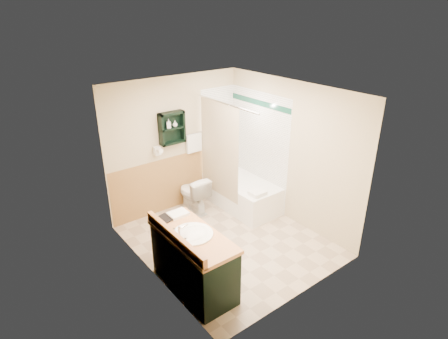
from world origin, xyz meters
TOP-DOWN VIEW (x-y plane):
  - floor at (0.00, 0.00)m, footprint 3.00×3.00m
  - back_wall at (0.00, 1.52)m, footprint 2.60×0.04m
  - left_wall at (-1.32, 0.00)m, footprint 0.04×3.00m
  - right_wall at (1.32, 0.00)m, footprint 0.04×3.00m
  - ceiling at (0.00, 0.00)m, footprint 2.60×3.00m
  - wainscot_left at (-1.29, 0.00)m, footprint 2.98×2.98m
  - wainscot_back at (0.00, 1.49)m, footprint 2.58×2.58m
  - mirror_frame at (-1.27, -0.55)m, footprint 1.30×1.30m
  - mirror_glass at (-1.27, -0.55)m, footprint 1.20×1.20m
  - tile_right at (1.28, 0.75)m, footprint 1.50×1.50m
  - tile_back at (1.03, 1.48)m, footprint 0.95×0.95m
  - tile_accent at (1.27, 0.75)m, footprint 1.50×1.50m
  - wall_shelf at (-0.10, 1.41)m, footprint 0.45×0.15m
  - hair_dryer at (-0.40, 1.43)m, footprint 0.10×0.24m
  - towel_bar at (0.35, 1.45)m, footprint 0.40×0.06m
  - curtain_rod at (0.53, 0.75)m, footprint 0.03×1.60m
  - shower_curtain at (0.53, 0.92)m, footprint 1.05×1.05m
  - vanity at (-0.99, -0.54)m, footprint 0.59×1.30m
  - bathtub at (0.93, 0.77)m, footprint 0.77×1.50m
  - toilet at (0.10, 1.15)m, footprint 0.40×0.70m
  - counter_towel at (-0.89, -0.03)m, footprint 0.26×0.20m
  - vanity_book at (-1.16, -0.03)m, footprint 0.16×0.05m
  - tub_towel at (0.77, 0.17)m, footprint 0.26×0.22m
  - soap_bottle_a at (-0.16, 1.40)m, footprint 0.12×0.16m
  - soap_bottle_b at (-0.04, 1.40)m, footprint 0.10×0.12m

SIDE VIEW (x-z plane):
  - floor at x=0.00m, z-range 0.00..0.00m
  - bathtub at x=0.93m, z-range 0.00..0.51m
  - toilet at x=0.10m, z-range 0.00..0.68m
  - vanity at x=-0.99m, z-range 0.00..0.83m
  - wainscot_left at x=-1.29m, z-range 0.00..1.00m
  - wainscot_back at x=0.00m, z-range 0.00..1.00m
  - tub_towel at x=0.77m, z-range 0.51..0.58m
  - counter_towel at x=-0.89m, z-range 0.83..0.87m
  - vanity_book at x=-1.16m, z-range 0.83..1.04m
  - tile_right at x=1.28m, z-range 0.00..2.10m
  - tile_back at x=1.03m, z-range 0.00..2.10m
  - shower_curtain at x=0.53m, z-range 0.30..2.00m
  - back_wall at x=0.00m, z-range 0.00..2.40m
  - left_wall at x=-1.32m, z-range 0.00..2.40m
  - right_wall at x=1.32m, z-range 0.00..2.40m
  - hair_dryer at x=-0.40m, z-range 1.11..1.29m
  - towel_bar at x=0.35m, z-range 1.15..1.55m
  - mirror_frame at x=-1.27m, z-range 1.00..2.00m
  - mirror_glass at x=-1.27m, z-range 1.05..1.95m
  - wall_shelf at x=-0.10m, z-range 1.27..1.83m
  - soap_bottle_a at x=-0.16m, z-range 1.56..1.63m
  - soap_bottle_b at x=-0.04m, z-range 1.56..1.64m
  - tile_accent at x=1.27m, z-range 1.85..1.95m
  - curtain_rod at x=0.53m, z-range 1.98..2.02m
  - ceiling at x=0.00m, z-range 2.40..2.44m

